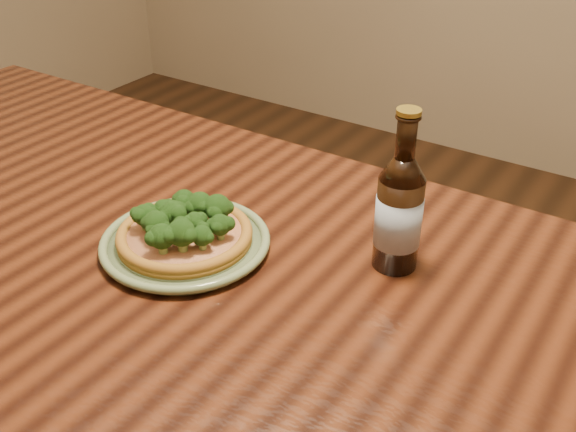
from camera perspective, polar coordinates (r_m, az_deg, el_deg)
The scene contains 4 objects.
table at distance 1.15m, azimuth -15.03°, elevation -5.36°, with size 1.60×0.90×0.75m.
plate at distance 1.04m, azimuth -8.68°, elevation -2.21°, with size 0.26×0.26×0.02m.
pizza at distance 1.02m, azimuth -8.77°, elevation -1.21°, with size 0.21×0.21×0.07m.
beer_bottle at distance 0.96m, azimuth 9.38°, elevation 0.39°, with size 0.07×0.07×0.24m.
Camera 1 is at (0.74, -0.48, 1.33)m, focal length 42.00 mm.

